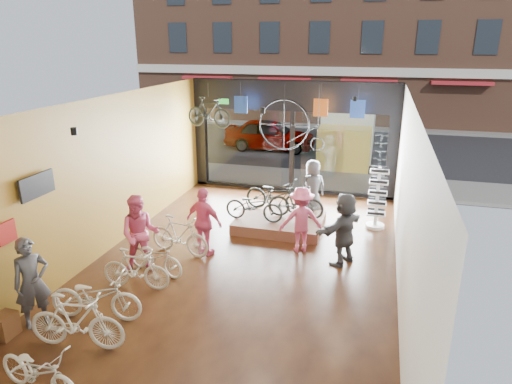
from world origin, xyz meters
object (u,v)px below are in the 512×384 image
at_px(display_platform, 280,223).
at_px(sunglasses_rack, 377,198).
at_px(floor_bike_4, 155,256).
at_px(customer_0, 32,283).
at_px(street_car, 270,134).
at_px(customer_3, 301,220).
at_px(floor_bike_2, 96,296).
at_px(display_bike_left, 254,206).
at_px(floor_bike_0, 39,371).
at_px(customer_2, 204,222).
at_px(customer_5, 344,229).
at_px(floor_bike_5, 179,235).
at_px(box_truck, 348,131).
at_px(display_bike_mid, 296,202).
at_px(floor_bike_1, 76,321).
at_px(hung_bike, 209,112).
at_px(floor_bike_3, 136,269).
at_px(display_bike_right, 276,195).
at_px(customer_4, 313,188).
at_px(customer_1, 140,234).
at_px(penny_farthing, 295,127).

xyz_separation_m(display_platform, sunglasses_rack, (2.60, 0.75, 0.73)).
relative_size(floor_bike_4, customer_0, 0.89).
height_order(street_car, customer_3, customer_3).
bearing_deg(floor_bike_2, display_bike_left, -27.83).
relative_size(floor_bike_0, customer_2, 0.91).
height_order(customer_5, sunglasses_rack, sunglasses_rack).
distance_m(floor_bike_5, customer_3, 3.03).
xyz_separation_m(box_truck, display_bike_mid, (-0.76, -8.29, -0.49)).
bearing_deg(floor_bike_2, floor_bike_1, -175.42).
height_order(street_car, customer_5, customer_5).
height_order(floor_bike_2, customer_0, customer_0).
bearing_deg(floor_bike_4, floor_bike_2, -171.99).
relative_size(display_bike_mid, hung_bike, 0.99).
xyz_separation_m(customer_3, customer_5, (1.08, -0.39, 0.04)).
bearing_deg(floor_bike_3, display_bike_mid, -36.13).
bearing_deg(floor_bike_5, street_car, 13.04).
xyz_separation_m(display_bike_right, sunglasses_rack, (2.84, 0.25, 0.09)).
xyz_separation_m(floor_bike_2, customer_5, (4.28, 3.55, 0.41)).
relative_size(floor_bike_5, customer_4, 0.97).
xyz_separation_m(floor_bike_2, display_bike_mid, (2.81, 5.38, 0.30)).
xyz_separation_m(customer_2, sunglasses_rack, (4.01, 2.88, 0.02)).
distance_m(display_bike_mid, customer_1, 4.51).
distance_m(customer_0, customer_1, 2.54).
xyz_separation_m(floor_bike_0, customer_4, (2.76, 8.51, 0.44)).
distance_m(customer_3, sunglasses_rack, 2.72).
relative_size(display_bike_mid, customer_0, 0.90).
bearing_deg(penny_farthing, floor_bike_0, -102.14).
xyz_separation_m(floor_bike_1, customer_1, (-0.30, 2.78, 0.40)).
bearing_deg(display_bike_mid, display_bike_right, 62.03).
distance_m(floor_bike_2, floor_bike_4, 1.94).
bearing_deg(box_truck, customer_2, -103.79).
height_order(box_truck, floor_bike_0, box_truck).
bearing_deg(floor_bike_3, floor_bike_0, 179.62).
relative_size(floor_bike_3, customer_1, 0.83).
distance_m(street_car, floor_bike_2, 14.67).
xyz_separation_m(street_car, customer_1, (0.11, -12.74, 0.17)).
height_order(street_car, display_bike_mid, street_car).
relative_size(floor_bike_0, floor_bike_2, 0.88).
bearing_deg(display_bike_mid, floor_bike_0, 161.74).
bearing_deg(display_platform, box_truck, 82.02).
bearing_deg(display_bike_left, floor_bike_1, 167.62).
bearing_deg(customer_2, customer_5, -157.38).
relative_size(display_bike_right, customer_3, 1.13).
bearing_deg(customer_3, customer_2, 1.48).
height_order(floor_bike_2, floor_bike_3, floor_bike_2).
bearing_deg(customer_0, floor_bike_4, 8.30).
xyz_separation_m(display_bike_left, display_bike_mid, (1.07, 0.50, 0.04)).
relative_size(floor_bike_2, display_platform, 0.74).
bearing_deg(floor_bike_4, sunglasses_rack, -34.54).
bearing_deg(customer_3, customer_1, 12.36).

